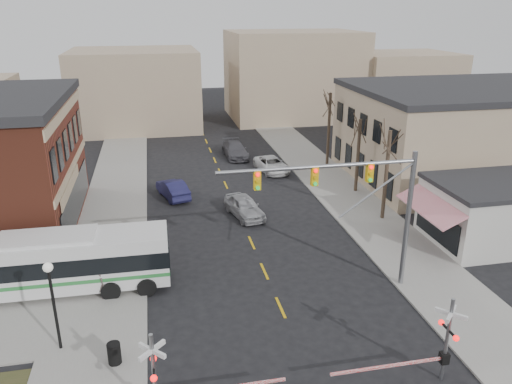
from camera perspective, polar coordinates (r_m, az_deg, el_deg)
ground at (r=25.85m, az=3.96°, el=-15.45°), size 160.00×160.00×0.00m
sidewalk_west at (r=43.00m, az=-15.69°, el=-0.90°), size 5.00×60.00×0.12m
sidewalk_east at (r=45.54m, az=8.81°, el=0.84°), size 5.00×60.00×0.12m
tan_building at (r=50.07m, az=22.72°, el=6.29°), size 20.30×15.30×8.50m
awning_shop at (r=37.18m, az=25.41°, el=-2.07°), size 9.74×6.20×4.30m
tree_east_a at (r=37.90m, az=14.64°, el=1.85°), size 0.28×0.28×6.75m
tree_east_b at (r=43.28m, az=11.57°, el=4.09°), size 0.28×0.28×6.30m
tree_east_c at (r=50.43m, az=8.31°, el=7.12°), size 0.28×0.28×7.20m
transit_bus at (r=30.01m, az=-22.45°, el=-7.47°), size 12.96×3.01×3.33m
traffic_signal_mast at (r=26.95m, az=11.84°, el=-0.33°), size 10.73×0.30×8.00m
rr_crossing_west at (r=20.37m, az=-10.24°, el=-20.20°), size 5.60×1.36×4.00m
rr_crossing_east at (r=23.05m, az=20.04°, el=-15.82°), size 5.60×1.36×4.00m
street_lamp at (r=24.46m, az=-22.35°, el=-10.17°), size 0.44×0.44×4.48m
trash_bin at (r=24.20m, az=-15.90°, el=-17.31°), size 0.60×0.60×1.00m
car_a at (r=38.14m, az=-1.33°, el=-1.66°), size 2.90×4.99×1.60m
car_b at (r=42.50m, az=-9.49°, el=0.37°), size 2.84×4.91×1.53m
car_c at (r=48.68m, az=1.82°, el=3.15°), size 3.04×5.30×1.39m
car_d at (r=53.50m, az=-2.39°, el=4.84°), size 2.41×5.50×1.57m
pedestrian_near at (r=28.88m, az=-17.19°, el=-10.07°), size 0.51×0.66×1.60m
pedestrian_far at (r=31.08m, az=-17.68°, el=-7.94°), size 0.93×0.92×1.51m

